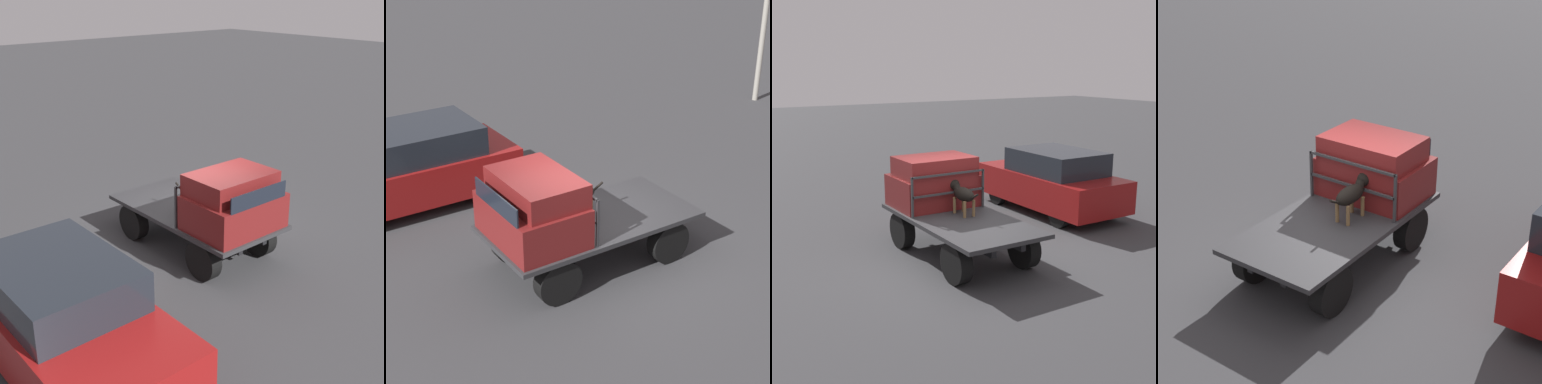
{
  "view_description": "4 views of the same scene",
  "coord_description": "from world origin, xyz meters",
  "views": [
    {
      "loc": [
        7.57,
        -6.5,
        5.12
      ],
      "look_at": [
        0.14,
        -0.18,
        1.29
      ],
      "focal_mm": 50.0,
      "sensor_mm": 36.0,
      "label": 1
    },
    {
      "loc": [
        5.44,
        7.88,
        5.98
      ],
      "look_at": [
        0.14,
        -0.18,
        1.29
      ],
      "focal_mm": 60.0,
      "sensor_mm": 36.0,
      "label": 2
    },
    {
      "loc": [
        -8.69,
        5.2,
        3.78
      ],
      "look_at": [
        0.14,
        -0.18,
        1.29
      ],
      "focal_mm": 50.0,
      "sensor_mm": 36.0,
      "label": 3
    },
    {
      "loc": [
        -7.16,
        -5.38,
        5.64
      ],
      "look_at": [
        0.14,
        -0.18,
        1.29
      ],
      "focal_mm": 60.0,
      "sensor_mm": 36.0,
      "label": 4
    }
  ],
  "objects": [
    {
      "name": "truck_cab",
      "position": [
        1.1,
        0.0,
        1.33
      ],
      "size": [
        1.25,
        1.68,
        1.07
      ],
      "color": "maroon",
      "rests_on": "flatbed_truck"
    },
    {
      "name": "ground_plane",
      "position": [
        0.0,
        0.0,
        0.0
      ],
      "size": [
        80.0,
        80.0,
        0.0
      ],
      "primitive_type": "plane",
      "color": "#38383A"
    },
    {
      "name": "parked_sedan",
      "position": [
        1.69,
        -3.8,
        0.82
      ],
      "size": [
        4.09,
        1.84,
        1.64
      ],
      "rotation": [
        0.0,
        0.0,
        -0.07
      ],
      "color": "black",
      "rests_on": "ground"
    },
    {
      "name": "dog",
      "position": [
        0.22,
        -0.18,
        1.25
      ],
      "size": [
        1.05,
        0.28,
        0.69
      ],
      "rotation": [
        0.0,
        0.0,
        -0.11
      ],
      "color": "brown",
      "rests_on": "flatbed_truck"
    },
    {
      "name": "flatbed_truck",
      "position": [
        0.0,
        0.0,
        0.58
      ],
      "size": [
        3.6,
        1.8,
        0.82
      ],
      "color": "black",
      "rests_on": "ground"
    },
    {
      "name": "truck_headboard",
      "position": [
        0.43,
        0.0,
        1.36
      ],
      "size": [
        0.04,
        1.68,
        0.82
      ],
      "color": "#2D2D30",
      "rests_on": "flatbed_truck"
    }
  ]
}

